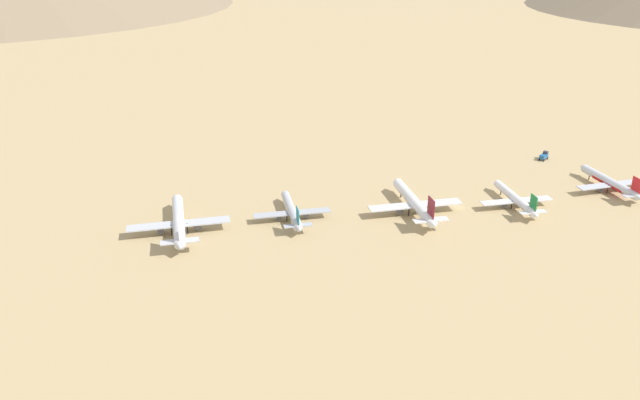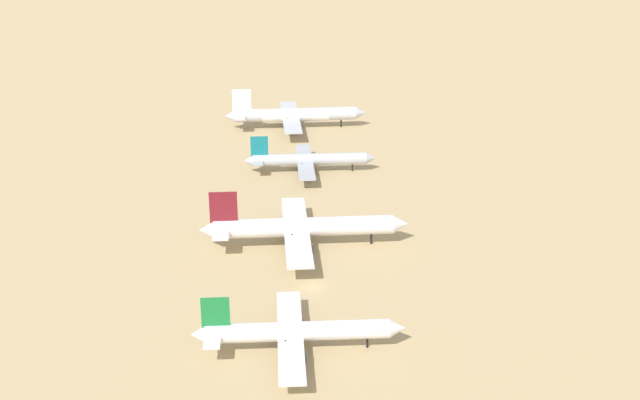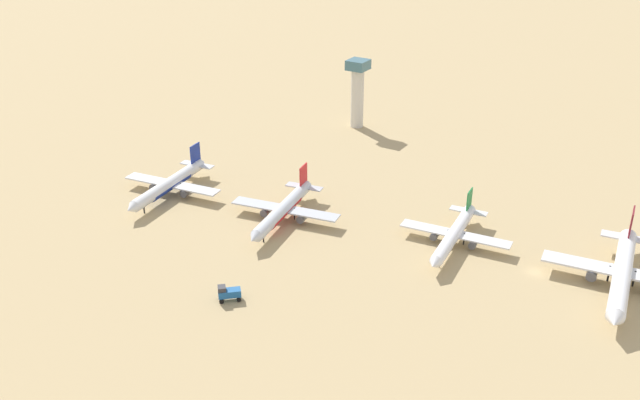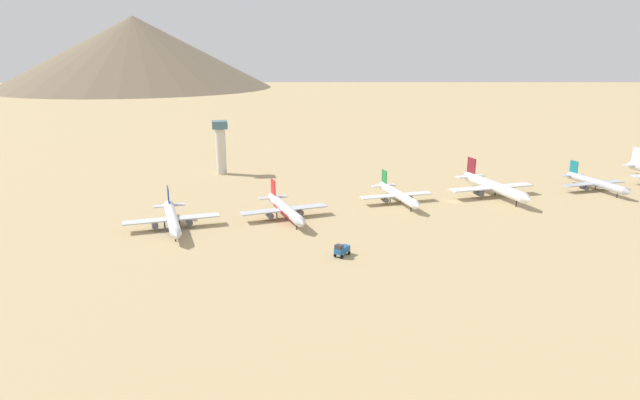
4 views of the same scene
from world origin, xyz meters
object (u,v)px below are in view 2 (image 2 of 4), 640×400
parked_jet_3 (302,228)px  parked_jet_4 (308,160)px  parked_jet_2 (296,332)px  parked_jet_5 (294,115)px

parked_jet_3 → parked_jet_4: size_ratio=1.26×
parked_jet_2 → parked_jet_4: parked_jet_2 is taller
parked_jet_2 → parked_jet_4: size_ratio=1.00×
parked_jet_3 → parked_jet_5: bearing=95.0°
parked_jet_5 → parked_jet_2: bearing=-85.9°
parked_jet_4 → parked_jet_5: size_ratio=0.80×
parked_jet_2 → parked_jet_5: size_ratio=0.80×
parked_jet_4 → parked_jet_5: (-6.73, 41.70, 0.86)m
parked_jet_3 → parked_jet_4: bearing=91.4°
parked_jet_3 → parked_jet_4: 47.83m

